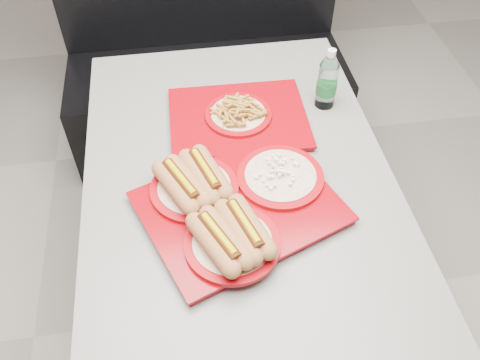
{
  "coord_description": "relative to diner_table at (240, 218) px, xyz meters",
  "views": [
    {
      "loc": [
        -0.15,
        -0.97,
        1.84
      ],
      "look_at": [
        -0.01,
        -0.06,
        0.83
      ],
      "focal_mm": 38.0,
      "sensor_mm": 36.0,
      "label": 1
    }
  ],
  "objects": [
    {
      "name": "ground",
      "position": [
        0.0,
        0.0,
        -0.58
      ],
      "size": [
        6.0,
        6.0,
        0.0
      ],
      "primitive_type": "plane",
      "color": "gray",
      "rests_on": "ground"
    },
    {
      "name": "diner_table",
      "position": [
        0.0,
        0.0,
        0.0
      ],
      "size": [
        0.92,
        1.42,
        0.75
      ],
      "color": "black",
      "rests_on": "ground"
    },
    {
      "name": "booth_bench",
      "position": [
        0.0,
        1.09,
        -0.18
      ],
      "size": [
        1.3,
        0.57,
        1.35
      ],
      "color": "black",
      "rests_on": "ground"
    },
    {
      "name": "tray_near",
      "position": [
        -0.04,
        -0.11,
        0.21
      ],
      "size": [
        0.61,
        0.55,
        0.11
      ],
      "rotation": [
        0.0,
        0.0,
        0.37
      ],
      "color": "maroon",
      "rests_on": "diner_table"
    },
    {
      "name": "tray_far",
      "position": [
        0.03,
        0.26,
        0.19
      ],
      "size": [
        0.45,
        0.35,
        0.09
      ],
      "rotation": [
        0.0,
        0.0,
        -0.03
      ],
      "color": "maroon",
      "rests_on": "diner_table"
    },
    {
      "name": "water_bottle",
      "position": [
        0.33,
        0.31,
        0.26
      ],
      "size": [
        0.07,
        0.07,
        0.21
      ],
      "rotation": [
        0.0,
        0.0,
        -0.29
      ],
      "color": "silver",
      "rests_on": "diner_table"
    }
  ]
}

